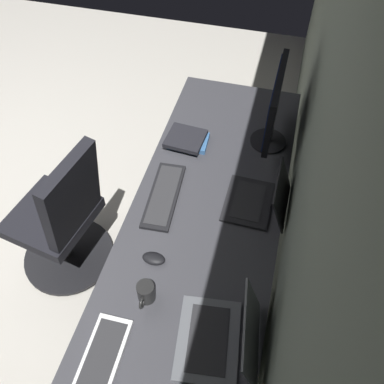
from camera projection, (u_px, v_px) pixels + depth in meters
The scene contains 12 objects.
wall_back at pixel (329, 106), 1.63m from camera, with size 5.29×0.10×2.60m, color slate.
desk at pixel (202, 230), 2.01m from camera, with size 2.23×0.73×0.73m.
drawer_pedestal at pixel (187, 331), 2.02m from camera, with size 0.40×0.51×0.69m.
monitor_primary at pixel (274, 106), 2.12m from camera, with size 0.48×0.20×0.44m.
laptop_leftmost at pixel (225, 337), 1.57m from camera, with size 0.37×0.35×0.23m.
laptop_left at pixel (261, 199), 1.99m from camera, with size 0.30×0.31×0.22m.
keyboard_main at pixel (164, 195), 2.06m from camera, with size 0.43×0.17×0.02m.
keyboard_spare at pixel (97, 370), 1.53m from camera, with size 0.42×0.15×0.02m.
mouse_main at pixel (154, 258), 1.82m from camera, with size 0.06×0.10×0.03m, color black.
book_stack_near at pixel (187, 140), 2.29m from camera, with size 0.20×0.23×0.05m.
coffee_mug at pixel (146, 293), 1.68m from camera, with size 0.11×0.07×0.10m.
office_chair at pixel (63, 222), 2.30m from camera, with size 0.56×0.58×0.97m.
Camera 1 is at (1.39, 2.08, 2.35)m, focal length 38.57 mm.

